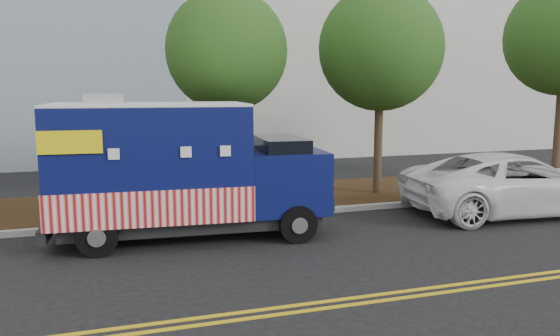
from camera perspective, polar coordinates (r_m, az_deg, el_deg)
name	(u,v)px	position (r m, az deg, el deg)	size (l,w,h in m)	color
ground	(178,239)	(12.82, -10.56, -7.32)	(120.00, 120.00, 0.00)	black
curb	(171,222)	(14.14, -11.31, -5.52)	(120.00, 0.18, 0.15)	#9E9E99
mulch_strip	(162,205)	(16.18, -12.18, -3.77)	(120.00, 4.00, 0.15)	#33200E
centerline_near	(217,316)	(8.66, -6.61, -15.07)	(120.00, 0.10, 0.01)	gold
centerline_far	(220,322)	(8.44, -6.26, -15.73)	(120.00, 0.10, 0.01)	gold
tree_b	(227,51)	(15.91, -5.60, 12.05)	(3.47, 3.47, 6.21)	#38281C
tree_c	(381,49)	(17.27, 10.47, 12.14)	(3.80, 3.80, 6.51)	#38281C
food_truck	(176,174)	(12.63, -10.82, -0.59)	(6.44, 2.81, 3.31)	black
white_car	(513,184)	(16.22, 23.20, -1.52)	(2.77, 6.00, 1.67)	white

